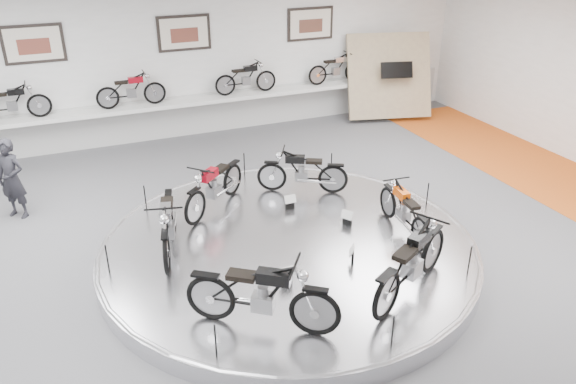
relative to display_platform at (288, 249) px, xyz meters
name	(u,v)px	position (x,y,z in m)	size (l,w,h in m)	color
floor	(295,265)	(0.00, -0.30, -0.15)	(16.00, 16.00, 0.00)	#555558
ceiling	(297,22)	(0.00, -0.30, 3.85)	(16.00, 16.00, 0.00)	white
wall_back	(186,61)	(0.00, 6.70, 1.85)	(16.00, 16.00, 0.00)	white
dado_band	(190,115)	(0.00, 6.68, 0.40)	(15.68, 0.04, 1.10)	#BCBCBA
display_platform	(288,249)	(0.00, 0.00, 0.00)	(6.40, 6.40, 0.30)	silver
platform_rim	(288,243)	(0.00, 0.00, 0.12)	(6.40, 6.40, 0.10)	#B2B2BA
shelf	(192,101)	(0.00, 6.40, 0.85)	(11.00, 0.55, 0.10)	silver
poster_left	(34,44)	(-3.50, 6.66, 2.55)	(1.35, 0.06, 0.88)	beige
poster_center	(184,33)	(0.00, 6.66, 2.55)	(1.35, 0.06, 0.88)	beige
poster_right	(310,24)	(3.50, 6.66, 2.55)	(1.35, 0.06, 0.88)	beige
display_panel	(389,76)	(5.60, 5.80, 1.10)	(2.40, 0.12, 2.40)	tan
shelf_bike_a	(12,105)	(-4.20, 6.40, 1.27)	(1.22, 0.42, 0.73)	black
shelf_bike_b	(131,92)	(-1.50, 6.40, 1.27)	(1.22, 0.42, 0.73)	maroon
shelf_bike_c	(246,80)	(1.50, 6.40, 1.27)	(1.22, 0.42, 0.73)	black
shelf_bike_d	(336,70)	(4.20, 6.40, 1.27)	(1.22, 0.42, 0.73)	#B0B1B6
bike_a	(302,171)	(1.03, 1.70, 0.60)	(1.55, 0.55, 0.91)	black
bike_b	(214,185)	(-0.79, 1.68, 0.64)	(1.67, 0.59, 0.98)	maroon
bike_c	(167,223)	(-1.92, 0.55, 0.65)	(1.71, 0.60, 1.01)	#B0B1B6
bike_d	(262,294)	(-1.20, -1.90, 0.68)	(1.81, 0.64, 1.06)	black
bike_e	(412,261)	(1.07, -2.03, 0.69)	(1.84, 0.65, 1.08)	black
bike_f	(404,210)	(1.98, -0.48, 0.59)	(1.50, 0.53, 0.88)	#CC4606
visitor	(12,179)	(-4.29, 3.46, 0.65)	(0.58, 0.38, 1.60)	black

